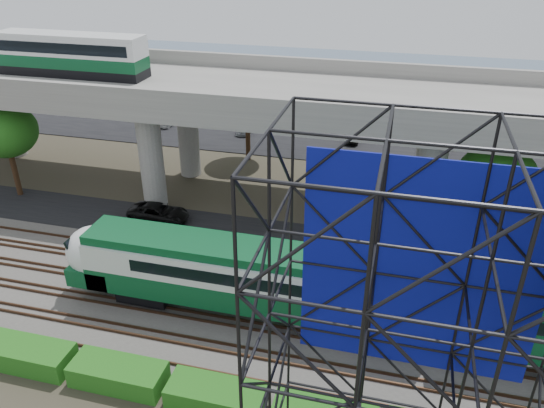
# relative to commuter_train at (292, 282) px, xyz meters

# --- Properties ---
(ground) EXTENTS (140.00, 140.00, 0.00)m
(ground) POSITION_rel_commuter_train_xyz_m (-3.08, -2.00, -2.88)
(ground) COLOR #474233
(ground) RESTS_ON ground
(ballast_bed) EXTENTS (90.00, 12.00, 0.20)m
(ballast_bed) POSITION_rel_commuter_train_xyz_m (-3.08, 0.00, -2.78)
(ballast_bed) COLOR slate
(ballast_bed) RESTS_ON ground
(service_road) EXTENTS (90.00, 5.00, 0.08)m
(service_road) POSITION_rel_commuter_train_xyz_m (-3.08, 8.50, -2.84)
(service_road) COLOR black
(service_road) RESTS_ON ground
(parking_lot) EXTENTS (90.00, 18.00, 0.08)m
(parking_lot) POSITION_rel_commuter_train_xyz_m (-3.08, 32.00, -2.84)
(parking_lot) COLOR black
(parking_lot) RESTS_ON ground
(harbor_water) EXTENTS (140.00, 40.00, 0.03)m
(harbor_water) POSITION_rel_commuter_train_xyz_m (-3.08, 54.00, -2.87)
(harbor_water) COLOR #4A5E79
(harbor_water) RESTS_ON ground
(rail_tracks) EXTENTS (90.00, 9.52, 0.16)m
(rail_tracks) POSITION_rel_commuter_train_xyz_m (-3.08, -0.00, -2.60)
(rail_tracks) COLOR #472D1E
(rail_tracks) RESTS_ON ballast_bed
(commuter_train) EXTENTS (29.30, 3.06, 4.30)m
(commuter_train) POSITION_rel_commuter_train_xyz_m (0.00, 0.00, 0.00)
(commuter_train) COLOR black
(commuter_train) RESTS_ON rail_tracks
(overpass) EXTENTS (80.00, 12.00, 12.40)m
(overpass) POSITION_rel_commuter_train_xyz_m (-4.38, 14.00, 5.33)
(overpass) COLOR #9E9B93
(overpass) RESTS_ON ground
(scaffold_tower) EXTENTS (9.36, 6.36, 15.00)m
(scaffold_tower) POSITION_rel_commuter_train_xyz_m (5.93, -9.98, 4.59)
(scaffold_tower) COLOR black
(scaffold_tower) RESTS_ON ground
(hedge_strip) EXTENTS (34.60, 1.80, 1.20)m
(hedge_strip) POSITION_rel_commuter_train_xyz_m (-2.08, -6.30, -2.32)
(hedge_strip) COLOR #176216
(hedge_strip) RESTS_ON ground
(trees) EXTENTS (40.94, 16.94, 7.69)m
(trees) POSITION_rel_commuter_train_xyz_m (-7.75, 14.17, 2.69)
(trees) COLOR #382314
(trees) RESTS_ON ground
(suv) EXTENTS (4.61, 2.19, 1.27)m
(suv) POSITION_rel_commuter_train_xyz_m (-12.10, 8.87, -2.17)
(suv) COLOR black
(suv) RESTS_ON service_road
(parked_cars) EXTENTS (36.90, 9.68, 1.29)m
(parked_cars) POSITION_rel_commuter_train_xyz_m (-1.88, 31.80, -2.19)
(parked_cars) COLOR white
(parked_cars) RESTS_ON parking_lot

